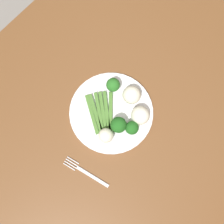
{
  "coord_description": "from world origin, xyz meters",
  "views": [
    {
      "loc": [
        -0.19,
        -0.13,
        1.56
      ],
      "look_at": [
        -0.05,
        -0.0,
        0.77
      ],
      "focal_mm": 38.51,
      "sensor_mm": 36.0,
      "label": 1
    }
  ],
  "objects_px": {
    "asparagus_bundle": "(101,112)",
    "cauliflower_right": "(106,136)",
    "cauliflower_mid": "(140,116)",
    "plate": "(112,113)",
    "fork": "(86,173)",
    "broccoli_front_left": "(113,85)",
    "cauliflower_near_center": "(132,95)",
    "broccoli_back": "(132,128)",
    "dining_table": "(119,110)",
    "broccoli_left": "(119,125)"
  },
  "relations": [
    {
      "from": "broccoli_back",
      "to": "broccoli_left",
      "type": "relative_size",
      "value": 0.84
    },
    {
      "from": "asparagus_bundle",
      "to": "cauliflower_near_center",
      "type": "height_order",
      "value": "cauliflower_near_center"
    },
    {
      "from": "broccoli_front_left",
      "to": "cauliflower_right",
      "type": "xyz_separation_m",
      "value": [
        -0.14,
        -0.09,
        -0.01
      ]
    },
    {
      "from": "cauliflower_right",
      "to": "fork",
      "type": "height_order",
      "value": "cauliflower_right"
    },
    {
      "from": "cauliflower_near_center",
      "to": "cauliflower_mid",
      "type": "bearing_deg",
      "value": -118.43
    },
    {
      "from": "plate",
      "to": "broccoli_front_left",
      "type": "bearing_deg",
      "value": 38.15
    },
    {
      "from": "plate",
      "to": "broccoli_left",
      "type": "bearing_deg",
      "value": -116.84
    },
    {
      "from": "dining_table",
      "to": "fork",
      "type": "relative_size",
      "value": 8.42
    },
    {
      "from": "fork",
      "to": "broccoli_front_left",
      "type": "bearing_deg",
      "value": -76.96
    },
    {
      "from": "asparagus_bundle",
      "to": "broccoli_front_left",
      "type": "distance_m",
      "value": 0.1
    },
    {
      "from": "asparagus_bundle",
      "to": "fork",
      "type": "relative_size",
      "value": 0.92
    },
    {
      "from": "broccoli_left",
      "to": "fork",
      "type": "xyz_separation_m",
      "value": [
        -0.18,
        -0.02,
        -0.05
      ]
    },
    {
      "from": "broccoli_back",
      "to": "broccoli_left",
      "type": "height_order",
      "value": "broccoli_left"
    },
    {
      "from": "asparagus_bundle",
      "to": "fork",
      "type": "height_order",
      "value": "asparagus_bundle"
    },
    {
      "from": "asparagus_bundle",
      "to": "cauliflower_right",
      "type": "xyz_separation_m",
      "value": [
        -0.05,
        -0.07,
        0.02
      ]
    },
    {
      "from": "asparagus_bundle",
      "to": "fork",
      "type": "bearing_deg",
      "value": 156.03
    },
    {
      "from": "dining_table",
      "to": "cauliflower_right",
      "type": "bearing_deg",
      "value": -160.78
    },
    {
      "from": "broccoli_front_left",
      "to": "cauliflower_near_center",
      "type": "xyz_separation_m",
      "value": [
        0.01,
        -0.07,
        -0.0
      ]
    },
    {
      "from": "dining_table",
      "to": "broccoli_left",
      "type": "bearing_deg",
      "value": -143.72
    },
    {
      "from": "cauliflower_near_center",
      "to": "cauliflower_right",
      "type": "bearing_deg",
      "value": -171.6
    },
    {
      "from": "asparagus_bundle",
      "to": "cauliflower_mid",
      "type": "relative_size",
      "value": 2.46
    },
    {
      "from": "cauliflower_right",
      "to": "cauliflower_mid",
      "type": "relative_size",
      "value": 0.79
    },
    {
      "from": "cauliflower_near_center",
      "to": "broccoli_front_left",
      "type": "bearing_deg",
      "value": 101.09
    },
    {
      "from": "fork",
      "to": "broccoli_back",
      "type": "bearing_deg",
      "value": -106.58
    },
    {
      "from": "asparagus_bundle",
      "to": "broccoli_back",
      "type": "height_order",
      "value": "broccoli_back"
    },
    {
      "from": "broccoli_left",
      "to": "dining_table",
      "type": "bearing_deg",
      "value": 36.28
    },
    {
      "from": "broccoli_front_left",
      "to": "fork",
      "type": "bearing_deg",
      "value": -156.7
    },
    {
      "from": "plate",
      "to": "fork",
      "type": "distance_m",
      "value": 0.22
    },
    {
      "from": "cauliflower_right",
      "to": "cauliflower_mid",
      "type": "height_order",
      "value": "cauliflower_mid"
    },
    {
      "from": "plate",
      "to": "broccoli_front_left",
      "type": "height_order",
      "value": "broccoli_front_left"
    },
    {
      "from": "plate",
      "to": "cauliflower_mid",
      "type": "height_order",
      "value": "cauliflower_mid"
    },
    {
      "from": "plate",
      "to": "cauliflower_near_center",
      "type": "distance_m",
      "value": 0.09
    },
    {
      "from": "cauliflower_right",
      "to": "broccoli_front_left",
      "type": "bearing_deg",
      "value": 32.81
    },
    {
      "from": "asparagus_bundle",
      "to": "broccoli_left",
      "type": "height_order",
      "value": "broccoli_left"
    },
    {
      "from": "dining_table",
      "to": "fork",
      "type": "bearing_deg",
      "value": -164.92
    },
    {
      "from": "cauliflower_right",
      "to": "cauliflower_near_center",
      "type": "bearing_deg",
      "value": 8.4
    },
    {
      "from": "broccoli_left",
      "to": "cauliflower_right",
      "type": "height_order",
      "value": "broccoli_left"
    },
    {
      "from": "dining_table",
      "to": "broccoli_left",
      "type": "relative_size",
      "value": 21.72
    },
    {
      "from": "cauliflower_mid",
      "to": "cauliflower_near_center",
      "type": "relative_size",
      "value": 0.99
    },
    {
      "from": "fork",
      "to": "cauliflower_mid",
      "type": "bearing_deg",
      "value": -104.15
    },
    {
      "from": "asparagus_bundle",
      "to": "cauliflower_right",
      "type": "relative_size",
      "value": 3.11
    },
    {
      "from": "cauliflower_right",
      "to": "broccoli_left",
      "type": "bearing_deg",
      "value": -10.77
    },
    {
      "from": "broccoli_front_left",
      "to": "cauliflower_mid",
      "type": "relative_size",
      "value": 0.93
    },
    {
      "from": "cauliflower_right",
      "to": "cauliflower_near_center",
      "type": "relative_size",
      "value": 0.78
    },
    {
      "from": "broccoli_back",
      "to": "fork",
      "type": "bearing_deg",
      "value": 173.68
    },
    {
      "from": "dining_table",
      "to": "cauliflower_right",
      "type": "height_order",
      "value": "cauliflower_right"
    },
    {
      "from": "dining_table",
      "to": "cauliflower_mid",
      "type": "xyz_separation_m",
      "value": [
        -0.0,
        -0.09,
        0.14
      ]
    },
    {
      "from": "asparagus_bundle",
      "to": "cauliflower_right",
      "type": "distance_m",
      "value": 0.08
    },
    {
      "from": "plate",
      "to": "broccoli_back",
      "type": "bearing_deg",
      "value": -92.2
    },
    {
      "from": "cauliflower_right",
      "to": "broccoli_back",
      "type": "bearing_deg",
      "value": -33.64
    }
  ]
}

